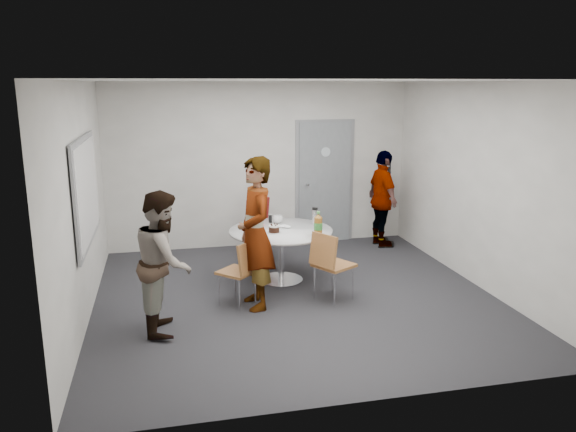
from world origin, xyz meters
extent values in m
plane|color=black|center=(0.00, 0.00, 0.00)|extent=(5.00, 5.00, 0.00)
plane|color=silver|center=(0.00, 0.00, 2.70)|extent=(5.00, 5.00, 0.00)
plane|color=#AFACA6|center=(0.00, 2.50, 1.35)|extent=(5.00, 0.00, 5.00)
plane|color=#AFACA6|center=(-2.50, 0.00, 1.35)|extent=(0.00, 5.00, 5.00)
plane|color=#AFACA6|center=(2.50, 0.00, 1.35)|extent=(0.00, 5.00, 5.00)
plane|color=#AFACA6|center=(0.00, -2.50, 1.35)|extent=(5.00, 0.00, 5.00)
cube|color=slate|center=(1.10, 2.47, 1.02)|extent=(0.90, 0.05, 2.05)
cube|color=gray|center=(1.10, 2.50, 1.02)|extent=(1.02, 0.04, 2.12)
cylinder|color=#B2BFC6|center=(1.10, 2.44, 1.55)|extent=(0.16, 0.01, 0.16)
cylinder|color=silver|center=(0.78, 2.41, 1.02)|extent=(0.04, 0.14, 0.04)
cube|color=gray|center=(-2.46, 0.20, 1.45)|extent=(0.03, 1.90, 1.25)
cube|color=white|center=(-2.44, 0.20, 1.45)|extent=(0.01, 1.78, 1.13)
cylinder|color=silver|center=(-0.06, 0.64, 0.72)|extent=(1.40, 1.40, 0.03)
cylinder|color=silver|center=(-0.06, 0.64, 0.36)|extent=(0.09, 0.09, 0.68)
cylinder|color=silver|center=(-0.06, 0.64, 0.01)|extent=(0.60, 0.60, 0.02)
cylinder|color=silver|center=(-0.18, 0.50, 0.74)|extent=(0.19, 0.19, 0.01)
cylinder|color=black|center=(-0.18, 0.50, 0.78)|extent=(0.14, 0.14, 0.08)
cylinder|color=silver|center=(-0.18, 0.50, 0.83)|extent=(0.15, 0.15, 0.02)
cylinder|color=#8F5A1F|center=(0.35, 0.20, 0.86)|extent=(0.11, 0.11, 0.25)
cylinder|color=#348335|center=(0.35, 0.20, 0.87)|extent=(0.11, 0.11, 0.09)
cone|color=#8F5A1F|center=(0.35, 0.20, 1.01)|extent=(0.10, 0.10, 0.05)
cylinder|color=#51AD4E|center=(0.35, 0.20, 1.05)|extent=(0.04, 0.04, 0.03)
imported|color=white|center=(-0.02, 1.02, 0.79)|extent=(0.19, 0.19, 0.11)
cylinder|color=black|center=(-0.12, 1.06, 0.79)|extent=(0.05, 0.05, 0.11)
cylinder|color=silver|center=(0.48, 0.83, 0.84)|extent=(0.08, 0.08, 0.21)
cylinder|color=black|center=(0.48, 0.83, 0.96)|extent=(0.08, 0.08, 0.03)
cube|color=#E47280|center=(-0.30, 0.91, 0.74)|extent=(0.13, 0.09, 0.02)
ellipsoid|color=white|center=(0.02, 0.73, 0.75)|extent=(0.18, 0.18, 0.03)
cube|color=brown|center=(-0.76, -0.07, 0.42)|extent=(0.55, 0.55, 0.03)
cube|color=brown|center=(-0.63, -0.20, 0.63)|extent=(0.33, 0.32, 0.37)
cylinder|color=silver|center=(-0.76, 0.16, 0.21)|extent=(0.02, 0.02, 0.42)
cylinder|color=silver|center=(-0.98, -0.06, 0.21)|extent=(0.02, 0.02, 0.42)
cylinder|color=silver|center=(-0.53, -0.07, 0.21)|extent=(0.02, 0.02, 0.42)
cylinder|color=silver|center=(-0.76, -0.29, 0.21)|extent=(0.02, 0.02, 0.42)
cube|color=brown|center=(0.45, -0.18, 0.45)|extent=(0.58, 0.58, 0.04)
cube|color=brown|center=(0.28, -0.29, 0.69)|extent=(0.28, 0.39, 0.40)
cylinder|color=silver|center=(0.68, -0.24, 0.23)|extent=(0.02, 0.02, 0.45)
cylinder|color=silver|center=(0.51, 0.05, 0.23)|extent=(0.02, 0.02, 0.45)
cylinder|color=silver|center=(0.39, -0.42, 0.23)|extent=(0.02, 0.02, 0.45)
cylinder|color=silver|center=(0.21, -0.12, 0.23)|extent=(0.02, 0.02, 0.45)
cube|color=maroon|center=(-0.08, 1.67, 0.47)|extent=(0.59, 0.59, 0.04)
cube|color=maroon|center=(-0.17, 1.86, 0.72)|extent=(0.42, 0.27, 0.42)
cylinder|color=silver|center=(-0.16, 1.43, 0.24)|extent=(0.02, 0.02, 0.47)
cylinder|color=silver|center=(0.16, 1.58, 0.24)|extent=(0.02, 0.02, 0.47)
cylinder|color=silver|center=(-0.32, 1.75, 0.24)|extent=(0.02, 0.02, 0.47)
cylinder|color=silver|center=(0.00, 1.91, 0.24)|extent=(0.02, 0.02, 0.47)
imported|color=#A5C6EA|center=(-0.54, -0.18, 0.92)|extent=(0.52, 0.72, 1.84)
imported|color=white|center=(-1.62, -0.61, 0.78)|extent=(0.64, 0.79, 1.57)
imported|color=black|center=(1.95, 1.95, 0.80)|extent=(0.42, 0.95, 1.61)
camera|label=1|loc=(-1.59, -6.57, 2.67)|focal=35.00mm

